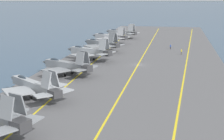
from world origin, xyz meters
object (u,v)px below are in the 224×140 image
object	(u,v)px
parked_jet_third	(34,86)
parked_jet_fourth	(66,65)
crew_yellow_vest	(181,52)
parked_jet_fifth	(89,51)
crew_blue_vest	(170,46)
parked_jet_seventh	(110,37)
parked_jet_eighth	(121,32)
parked_jet_sixth	(101,43)

from	to	relation	value
parked_jet_third	parked_jet_fourth	size ratio (longest dim) A/B	1.05
parked_jet_third	crew_yellow_vest	xyz separation A→B (m)	(51.74, -27.27, -1.22)
parked_jet_fifth	crew_yellow_vest	distance (m)	30.33
crew_yellow_vest	crew_blue_vest	xyz separation A→B (m)	(10.58, 3.68, -0.04)
parked_jet_third	parked_jet_seventh	size ratio (longest dim) A/B	1.00
crew_blue_vest	parked_jet_fourth	bearing A→B (deg)	152.11
parked_jet_eighth	parked_jet_fourth	bearing A→B (deg)	178.71
parked_jet_sixth	parked_jet_seventh	world-z (taller)	parked_jet_seventh
parked_jet_third	parked_jet_sixth	bearing A→B (deg)	-1.12
parked_jet_sixth	parked_jet_eighth	bearing A→B (deg)	-1.27
parked_jet_sixth	crew_yellow_vest	size ratio (longest dim) A/B	8.71
parked_jet_fifth	parked_jet_eighth	xyz separation A→B (m)	(52.97, -0.72, -0.24)
parked_jet_sixth	crew_blue_vest	distance (m)	24.41
parked_jet_fifth	parked_jet_seventh	size ratio (longest dim) A/B	0.97
parked_jet_eighth	crew_blue_vest	bearing A→B (deg)	-141.26
parked_jet_third	crew_yellow_vest	size ratio (longest dim) A/B	8.93
parked_jet_seventh	parked_jet_eighth	size ratio (longest dim) A/B	1.00
parked_jet_fourth	parked_jet_sixth	size ratio (longest dim) A/B	0.98
crew_yellow_vest	parked_jet_fourth	bearing A→B (deg)	141.14
parked_jet_third	parked_jet_fourth	bearing A→B (deg)	-0.76
parked_jet_sixth	parked_jet_eighth	world-z (taller)	parked_jet_sixth
crew_blue_vest	parked_jet_sixth	bearing A→B (deg)	112.15
parked_jet_sixth	crew_yellow_vest	bearing A→B (deg)	-93.06
parked_jet_third	parked_jet_seventh	world-z (taller)	parked_jet_seventh
parked_jet_sixth	parked_jet_seventh	bearing A→B (deg)	2.61
parked_jet_third	parked_jet_fifth	distance (m)	36.48
parked_jet_seventh	parked_jet_eighth	xyz separation A→B (m)	(17.47, -1.66, -0.17)
parked_jet_fourth	parked_jet_eighth	xyz separation A→B (m)	(71.24, -1.61, 0.20)
crew_yellow_vest	crew_blue_vest	world-z (taller)	crew_yellow_vest
parked_jet_sixth	crew_blue_vest	bearing A→B (deg)	-67.85
crew_blue_vest	parked_jet_fifth	bearing A→B (deg)	139.02
parked_jet_third	parked_jet_fourth	world-z (taller)	parked_jet_fourth
parked_jet_sixth	parked_jet_fourth	bearing A→B (deg)	178.69
parked_jet_third	crew_blue_vest	xyz separation A→B (m)	(62.32, -23.60, -1.26)
crew_yellow_vest	crew_blue_vest	bearing A→B (deg)	19.15
parked_jet_fourth	parked_jet_sixth	distance (m)	34.96
parked_jet_fifth	parked_jet_sixth	size ratio (longest dim) A/B	0.99
parked_jet_third	parked_jet_fifth	xyz separation A→B (m)	(36.46, -1.13, 0.55)
parked_jet_eighth	crew_blue_vest	world-z (taller)	parked_jet_eighth
parked_jet_eighth	crew_blue_vest	size ratio (longest dim) A/B	9.36
parked_jet_fourth	parked_jet_sixth	world-z (taller)	parked_jet_sixth
parked_jet_eighth	crew_yellow_vest	world-z (taller)	parked_jet_eighth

